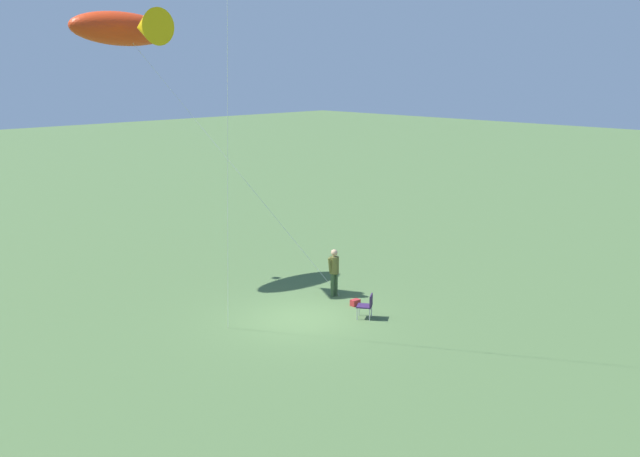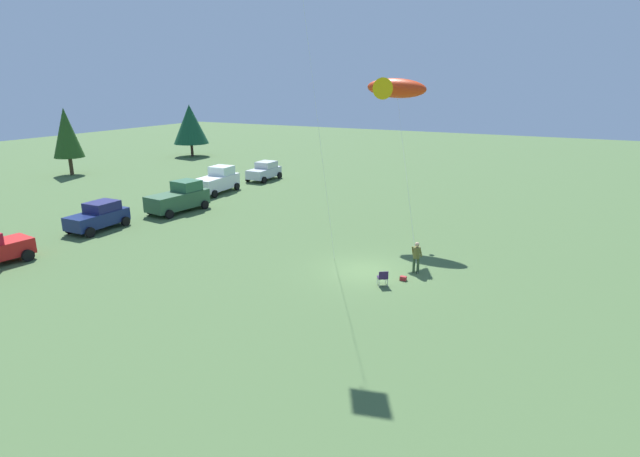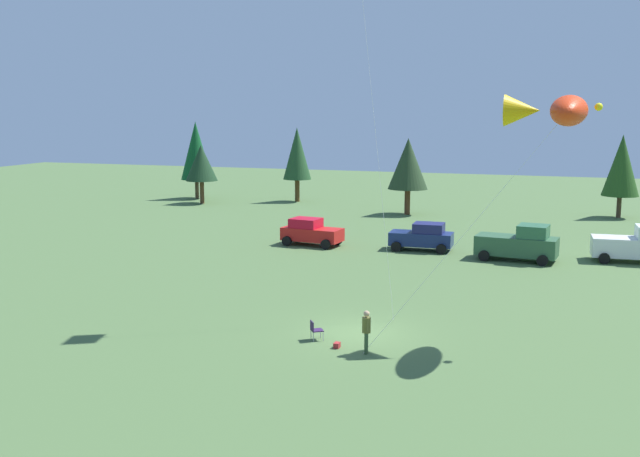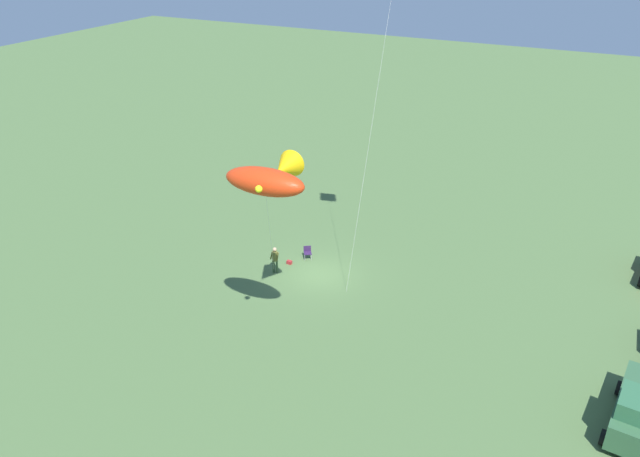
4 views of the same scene
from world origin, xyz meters
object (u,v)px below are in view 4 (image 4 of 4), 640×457
folding_chair (308,251)px  kite_large_fish (270,178)px  backpack_on_grass (289,262)px  person_kite_flyer (275,258)px

folding_chair → kite_large_fish: 13.19m
backpack_on_grass → kite_large_fish: kite_large_fish is taller
person_kite_flyer → backpack_on_grass: 1.61m
folding_chair → person_kite_flyer: bearing=-54.7°
person_kite_flyer → kite_large_fish: kite_large_fish is taller
folding_chair → kite_large_fish: kite_large_fish is taller
person_kite_flyer → kite_large_fish: (6.69, 3.94, 8.47)m
backpack_on_grass → folding_chair: bearing=149.6°
folding_chair → kite_large_fish: bearing=-15.5°
folding_chair → kite_large_fish: size_ratio=0.08×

